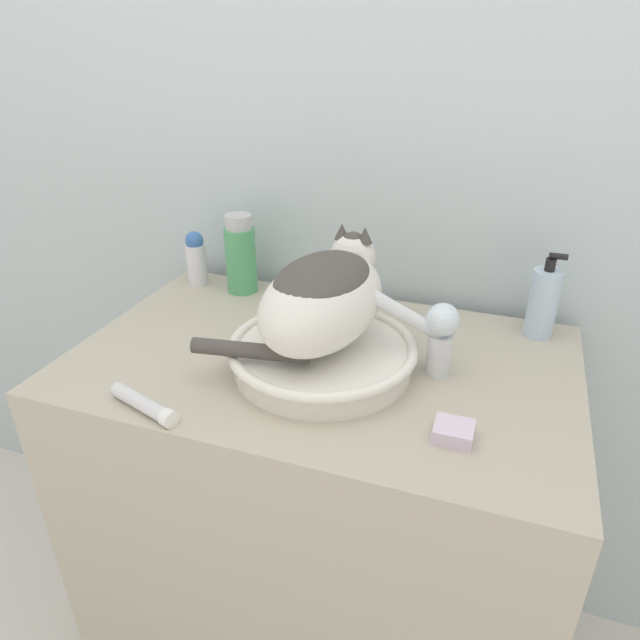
{
  "coord_description": "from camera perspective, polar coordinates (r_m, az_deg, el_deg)",
  "views": [
    {
      "loc": [
        0.31,
        -0.59,
        1.44
      ],
      "look_at": [
        0.01,
        0.25,
        0.98
      ],
      "focal_mm": 32.0,
      "sensor_mm": 36.0,
      "label": 1
    }
  ],
  "objects": [
    {
      "name": "cat",
      "position": [
        0.99,
        0.36,
        2.51
      ],
      "size": [
        0.32,
        0.33,
        0.18
      ],
      "rotation": [
        0.0,
        0.0,
        1.43
      ],
      "color": "silver",
      "rests_on": "sink_basin"
    },
    {
      "name": "cream_tube",
      "position": [
        0.98,
        -17.17,
        -8.09
      ],
      "size": [
        0.15,
        0.07,
        0.03
      ],
      "rotation": [
        0.0,
        0.0,
        -0.31
      ],
      "color": "silver",
      "rests_on": "vanity_counter"
    },
    {
      "name": "vanity_counter",
      "position": [
        1.37,
        0.12,
        -19.62
      ],
      "size": [
        0.95,
        0.59,
        0.88
      ],
      "color": "#B2A893",
      "rests_on": "ground_plane"
    },
    {
      "name": "soap_bar",
      "position": [
        0.91,
        13.21,
        -10.83
      ],
      "size": [
        0.06,
        0.05,
        0.02
      ],
      "color": "silver",
      "rests_on": "vanity_counter"
    },
    {
      "name": "faucet",
      "position": [
        1.02,
        11.42,
        -1.09
      ],
      "size": [
        0.16,
        0.07,
        0.16
      ],
      "rotation": [
        0.0,
        0.0,
        -2.89
      ],
      "color": "silver",
      "rests_on": "vanity_counter"
    },
    {
      "name": "deodorant_stick",
      "position": [
        1.41,
        -12.28,
        6.05
      ],
      "size": [
        0.05,
        0.05,
        0.13
      ],
      "color": "silver",
      "rests_on": "vanity_counter"
    },
    {
      "name": "sink_basin",
      "position": [
        1.04,
        0.24,
        -3.38
      ],
      "size": [
        0.35,
        0.35,
        0.06
      ],
      "color": "white",
      "rests_on": "vanity_counter"
    },
    {
      "name": "soap_pump_bottle",
      "position": [
        1.22,
        21.41,
        1.66
      ],
      "size": [
        0.06,
        0.06,
        0.18
      ],
      "color": "silver",
      "rests_on": "vanity_counter"
    },
    {
      "name": "wall_back",
      "position": [
        1.3,
        5.54,
        16.57
      ],
      "size": [
        8.0,
        0.05,
        2.4
      ],
      "color": "silver",
      "rests_on": "ground_plane"
    },
    {
      "name": "mouthwash_bottle",
      "position": [
        1.35,
        -7.94,
        6.43
      ],
      "size": [
        0.07,
        0.07,
        0.19
      ],
      "color": "#4CA366",
      "rests_on": "vanity_counter"
    }
  ]
}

